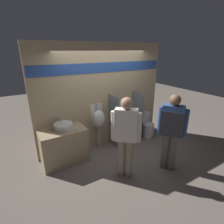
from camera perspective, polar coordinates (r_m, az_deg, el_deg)
ground_plane at (r=4.70m, az=1.09°, el=-12.74°), size 16.00×16.00×0.00m
display_wall at (r=4.63m, az=-2.75°, el=5.20°), size 3.63×0.07×2.70m
sink_counter at (r=4.29m, az=-15.50°, el=-10.62°), size 1.02×0.60×0.82m
sink_basin at (r=4.14m, az=-15.67°, el=-4.40°), size 0.42×0.42×0.26m
cell_phone at (r=4.07m, az=-11.42°, el=-5.34°), size 0.07×0.14×0.01m
divider_near_counter at (r=4.68m, az=0.55°, el=-3.09°), size 0.03×0.50×1.42m
divider_mid at (r=5.11m, az=8.08°, el=-1.29°), size 0.03×0.50×1.42m
urinal_near_counter at (r=4.56m, az=-4.46°, el=-2.26°), size 0.35×0.27×1.23m
urinal_far at (r=4.94m, az=3.69°, el=-0.50°), size 0.35×0.27×1.23m
toilet at (r=5.48m, az=11.32°, el=-4.61°), size 0.39×0.52×0.83m
person_in_vest at (r=3.85m, az=18.91°, el=-4.90°), size 0.44×0.50×1.70m
person_with_lanyard at (r=3.47m, az=4.51°, el=-7.50°), size 0.47×0.43×1.71m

